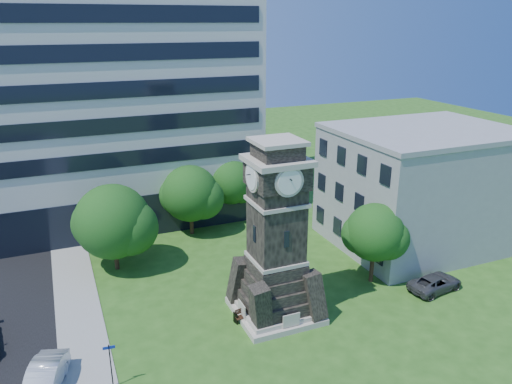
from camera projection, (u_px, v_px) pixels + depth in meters
name	position (u px, v px, depth m)	size (l,w,h in m)	color
ground	(245.00, 339.00, 31.51)	(160.00, 160.00, 0.00)	#275317
sidewalk	(81.00, 330.00, 32.38)	(3.00, 70.00, 0.06)	gray
clock_tower	(276.00, 243.00, 32.62)	(5.40, 5.40, 12.22)	beige
office_tall	(115.00, 73.00, 48.23)	(26.20, 15.11, 28.60)	silver
office_low	(421.00, 186.00, 44.09)	(15.20, 12.20, 10.40)	#95979A
car_street_mid	(44.00, 380.00, 26.81)	(1.62, 4.64, 1.53)	silver
car_east_lot	(435.00, 283.00, 37.08)	(2.02, 4.38, 1.22)	#444448
park_bench	(248.00, 313.00, 33.41)	(1.92, 0.51, 0.99)	black
street_sign	(110.00, 361.00, 26.88)	(0.65, 0.07, 2.71)	black
tree_nw	(114.00, 223.00, 39.22)	(6.57, 5.97, 7.12)	#332114
tree_nc	(191.00, 195.00, 45.96)	(5.76, 5.24, 6.63)	#332114
tree_ne	(232.00, 183.00, 49.04)	(4.99, 4.53, 6.38)	#332114
tree_east	(375.00, 234.00, 37.31)	(4.83, 4.39, 6.30)	#332114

